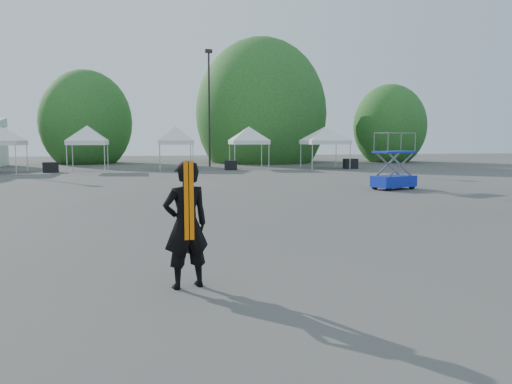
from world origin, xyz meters
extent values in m
plane|color=#474442|center=(0.00, 0.00, 0.00)|extent=(120.00, 120.00, 0.00)
cylinder|color=black|center=(3.00, 32.00, 4.75)|extent=(0.16, 0.16, 9.50)
cube|color=black|center=(3.00, 32.00, 9.65)|extent=(0.60, 0.25, 0.30)
cylinder|color=#382314|center=(-8.00, 40.00, 1.14)|extent=(0.36, 0.36, 2.27)
ellipsoid|color=#25571D|center=(-8.00, 40.00, 3.94)|extent=(4.16, 4.16, 4.78)
cylinder|color=#382314|center=(9.00, 39.00, 1.40)|extent=(0.36, 0.36, 2.80)
ellipsoid|color=#25571D|center=(9.00, 39.00, 4.85)|extent=(5.12, 5.12, 5.89)
cylinder|color=#382314|center=(22.00, 37.00, 1.05)|extent=(0.36, 0.36, 2.10)
ellipsoid|color=#25571D|center=(22.00, 37.00, 3.64)|extent=(3.84, 3.84, 4.42)
cylinder|color=silver|center=(-10.77, 25.51, 1.00)|extent=(0.06, 0.06, 2.00)
cylinder|color=silver|center=(-10.77, 28.61, 1.00)|extent=(0.06, 0.06, 2.00)
cylinder|color=silver|center=(-7.65, 26.31, 1.00)|extent=(0.06, 0.06, 2.00)
cylinder|color=silver|center=(-5.10, 26.31, 1.00)|extent=(0.06, 0.06, 2.00)
cylinder|color=silver|center=(-7.65, 28.86, 1.00)|extent=(0.06, 0.06, 2.00)
cylinder|color=silver|center=(-5.10, 28.86, 1.00)|extent=(0.06, 0.06, 2.00)
cube|color=white|center=(-6.38, 27.58, 2.08)|extent=(2.75, 2.75, 0.30)
pyramid|color=white|center=(-6.38, 27.58, 3.33)|extent=(3.89, 3.89, 1.10)
cylinder|color=silver|center=(-1.23, 27.11, 1.00)|extent=(0.06, 0.06, 2.00)
cylinder|color=silver|center=(1.21, 27.11, 1.00)|extent=(0.06, 0.06, 2.00)
cylinder|color=silver|center=(-1.23, 29.56, 1.00)|extent=(0.06, 0.06, 2.00)
cylinder|color=silver|center=(1.21, 29.56, 1.00)|extent=(0.06, 0.06, 2.00)
cube|color=white|center=(-0.01, 28.34, 2.08)|extent=(2.64, 2.64, 0.30)
pyramid|color=white|center=(-0.01, 28.34, 3.33)|extent=(3.74, 3.74, 1.10)
cylinder|color=silver|center=(4.41, 27.25, 1.00)|extent=(0.06, 0.06, 2.00)
cylinder|color=silver|center=(7.10, 27.25, 1.00)|extent=(0.06, 0.06, 2.00)
cylinder|color=silver|center=(4.41, 29.93, 1.00)|extent=(0.06, 0.06, 2.00)
cylinder|color=silver|center=(7.10, 29.93, 1.00)|extent=(0.06, 0.06, 2.00)
cube|color=white|center=(5.76, 28.59, 2.08)|extent=(2.89, 2.89, 0.30)
pyramid|color=white|center=(5.76, 28.59, 3.33)|extent=(4.08, 4.08, 1.10)
cylinder|color=silver|center=(10.24, 26.06, 1.00)|extent=(0.06, 0.06, 2.00)
cylinder|color=silver|center=(13.32, 26.06, 1.00)|extent=(0.06, 0.06, 2.00)
cylinder|color=silver|center=(10.24, 29.14, 1.00)|extent=(0.06, 0.06, 2.00)
cylinder|color=silver|center=(13.32, 29.14, 1.00)|extent=(0.06, 0.06, 2.00)
cube|color=white|center=(11.78, 27.60, 2.08)|extent=(3.28, 3.28, 0.30)
pyramid|color=white|center=(11.78, 27.60, 3.33)|extent=(4.64, 4.64, 1.10)
imported|color=black|center=(-1.16, -2.63, 1.03)|extent=(0.86, 0.69, 2.06)
cube|color=orange|center=(-1.16, -2.83, 1.44)|extent=(0.16, 0.03, 1.24)
cube|color=#0C34A0|center=(9.44, 11.14, 0.39)|extent=(2.30, 1.69, 0.52)
cube|color=#0C34A0|center=(9.44, 11.14, 1.77)|extent=(2.21, 1.62, 0.09)
cylinder|color=black|center=(8.87, 10.46, 0.16)|extent=(0.34, 0.23, 0.31)
cylinder|color=black|center=(10.32, 11.00, 0.16)|extent=(0.34, 0.23, 0.31)
cylinder|color=black|center=(8.57, 11.27, 0.16)|extent=(0.34, 0.23, 0.31)
cylinder|color=black|center=(10.02, 11.81, 0.16)|extent=(0.34, 0.23, 0.31)
cube|color=black|center=(-8.84, 26.84, 0.36)|extent=(0.96, 0.76, 0.73)
cube|color=black|center=(4.06, 27.02, 0.36)|extent=(0.98, 0.79, 0.72)
cube|color=black|center=(13.65, 26.76, 0.39)|extent=(1.02, 0.80, 0.79)
camera|label=1|loc=(-1.63, -10.57, 2.41)|focal=35.00mm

